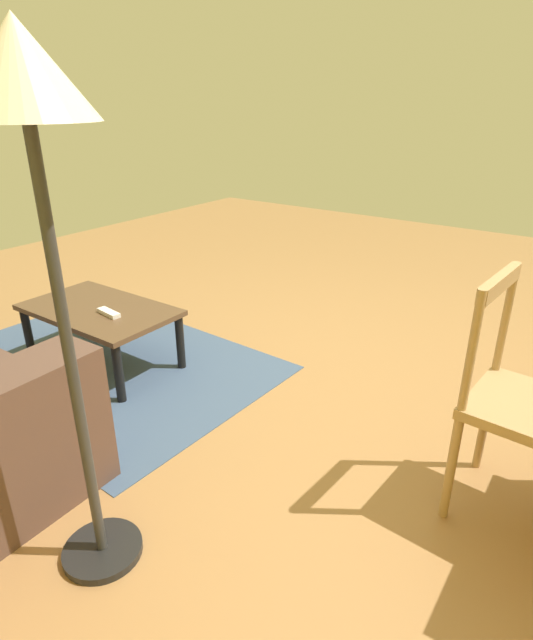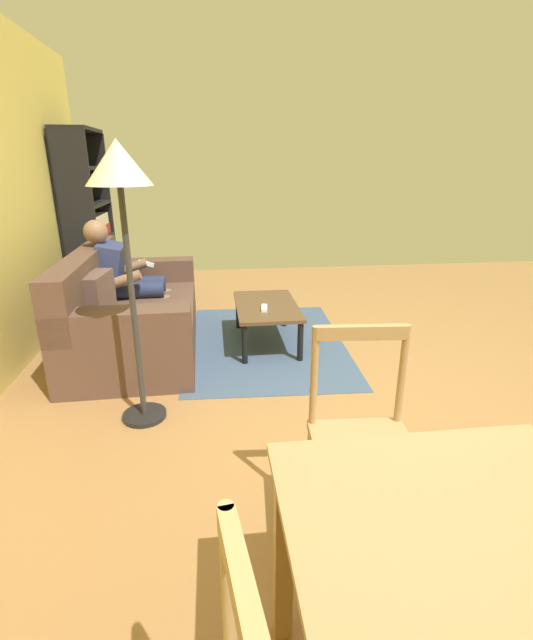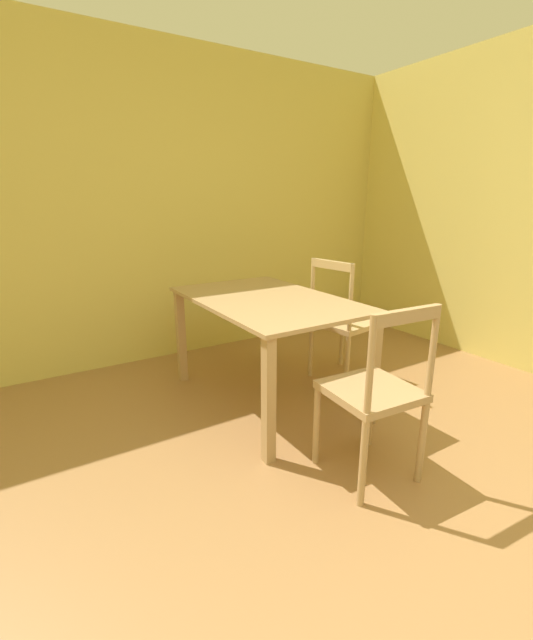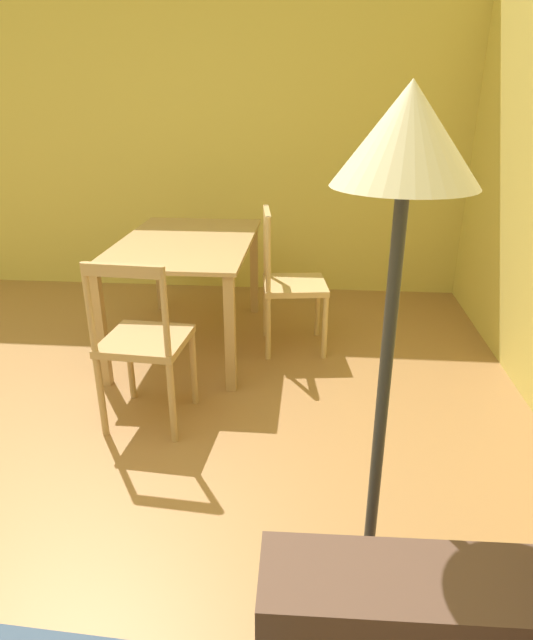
{
  "view_description": "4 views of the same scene",
  "coord_description": "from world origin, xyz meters",
  "px_view_note": "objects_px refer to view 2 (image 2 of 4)",
  "views": [
    {
      "loc": [
        -1.12,
        2.33,
        1.51
      ],
      "look_at": [
        -0.31,
        1.19,
        0.9
      ],
      "focal_mm": 28.78,
      "sensor_mm": 36.0,
      "label": 1
    },
    {
      "loc": [
        -2.45,
        1.07,
        1.58
      ],
      "look_at": [
        1.3,
        0.61,
        0.22
      ],
      "focal_mm": 24.88,
      "sensor_mm": 36.0,
      "label": 2
    },
    {
      "loc": [
        0.35,
        -0.98,
        1.41
      ],
      "look_at": [
        -1.99,
        0.49,
        0.6
      ],
      "focal_mm": 23.39,
      "sensor_mm": 36.0,
      "label": 3
    },
    {
      "loc": [
        1.5,
        1.35,
        1.66
      ],
      "look_at": [
        -0.31,
        1.19,
        0.9
      ],
      "focal_mm": 30.28,
      "sensor_mm": 36.0,
      "label": 4
    }
  ],
  "objects_px": {
    "couch": "(129,314)",
    "person_lounging": "(125,278)",
    "tv_remote": "(264,308)",
    "floor_lamp": "(121,191)",
    "dining_chair_facing_couch": "(363,446)",
    "coffee_table": "(266,310)",
    "bookshelf": "(89,237)"
  },
  "relations": [
    {
      "from": "couch",
      "to": "person_lounging",
      "type": "height_order",
      "value": "person_lounging"
    },
    {
      "from": "tv_remote",
      "to": "floor_lamp",
      "type": "bearing_deg",
      "value": 55.84
    },
    {
      "from": "dining_chair_facing_couch",
      "to": "couch",
      "type": "bearing_deg",
      "value": 29.92
    },
    {
      "from": "person_lounging",
      "to": "coffee_table",
      "type": "relative_size",
      "value": 1.19
    },
    {
      "from": "bookshelf",
      "to": "floor_lamp",
      "type": "height_order",
      "value": "bookshelf"
    },
    {
      "from": "couch",
      "to": "dining_chair_facing_couch",
      "type": "distance_m",
      "value": 2.69
    },
    {
      "from": "floor_lamp",
      "to": "dining_chair_facing_couch",
      "type": "bearing_deg",
      "value": -136.16
    },
    {
      "from": "couch",
      "to": "tv_remote",
      "type": "bearing_deg",
      "value": -99.32
    },
    {
      "from": "bookshelf",
      "to": "floor_lamp",
      "type": "xyz_separation_m",
      "value": [
        -2.56,
        -0.87,
        0.64
      ]
    },
    {
      "from": "floor_lamp",
      "to": "bookshelf",
      "type": "bearing_deg",
      "value": 18.85
    },
    {
      "from": "couch",
      "to": "bookshelf",
      "type": "height_order",
      "value": "bookshelf"
    },
    {
      "from": "coffee_table",
      "to": "dining_chair_facing_couch",
      "type": "relative_size",
      "value": 0.97
    },
    {
      "from": "person_lounging",
      "to": "floor_lamp",
      "type": "height_order",
      "value": "floor_lamp"
    },
    {
      "from": "tv_remote",
      "to": "dining_chair_facing_couch",
      "type": "relative_size",
      "value": 0.18
    },
    {
      "from": "person_lounging",
      "to": "bookshelf",
      "type": "distance_m",
      "value": 1.17
    },
    {
      "from": "bookshelf",
      "to": "dining_chair_facing_couch",
      "type": "xyz_separation_m",
      "value": [
        -3.67,
        -1.94,
        -0.32
      ]
    },
    {
      "from": "couch",
      "to": "bookshelf",
      "type": "distance_m",
      "value": 1.55
    },
    {
      "from": "tv_remote",
      "to": "bookshelf",
      "type": "height_order",
      "value": "bookshelf"
    },
    {
      "from": "dining_chair_facing_couch",
      "to": "floor_lamp",
      "type": "xyz_separation_m",
      "value": [
        1.11,
        1.07,
        0.95
      ]
    },
    {
      "from": "floor_lamp",
      "to": "couch",
      "type": "bearing_deg",
      "value": 12.57
    },
    {
      "from": "coffee_table",
      "to": "bookshelf",
      "type": "relative_size",
      "value": 0.48
    },
    {
      "from": "coffee_table",
      "to": "tv_remote",
      "type": "relative_size",
      "value": 5.4
    },
    {
      "from": "bookshelf",
      "to": "floor_lamp",
      "type": "bearing_deg",
      "value": -161.15
    },
    {
      "from": "bookshelf",
      "to": "floor_lamp",
      "type": "relative_size",
      "value": 1.13
    },
    {
      "from": "coffee_table",
      "to": "floor_lamp",
      "type": "height_order",
      "value": "floor_lamp"
    },
    {
      "from": "coffee_table",
      "to": "tv_remote",
      "type": "xyz_separation_m",
      "value": [
        -0.14,
        0.04,
        0.06
      ]
    },
    {
      "from": "bookshelf",
      "to": "floor_lamp",
      "type": "distance_m",
      "value": 2.78
    },
    {
      "from": "person_lounging",
      "to": "coffee_table",
      "type": "height_order",
      "value": "person_lounging"
    },
    {
      "from": "couch",
      "to": "person_lounging",
      "type": "xyz_separation_m",
      "value": [
        0.33,
        0.06,
        0.25
      ]
    },
    {
      "from": "person_lounging",
      "to": "coffee_table",
      "type": "distance_m",
      "value": 1.36
    },
    {
      "from": "tv_remote",
      "to": "floor_lamp",
      "type": "height_order",
      "value": "floor_lamp"
    },
    {
      "from": "coffee_table",
      "to": "dining_chair_facing_couch",
      "type": "xyz_separation_m",
      "value": [
        -2.27,
        -0.13,
        0.15
      ]
    }
  ]
}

